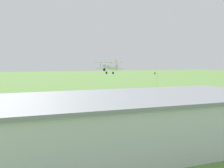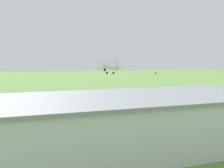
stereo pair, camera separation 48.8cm
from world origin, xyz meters
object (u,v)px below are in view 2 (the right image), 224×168
object	(u,v)px
biplane	(111,67)
person_watching_takeoff	(9,122)
hangar	(131,121)
windsock	(156,75)

from	to	relation	value
biplane	person_watching_takeoff	bearing A→B (deg)	43.51
hangar	person_watching_takeoff	world-z (taller)	hangar
biplane	windsock	xyz separation A→B (m)	(-14.53, -2.69, -2.39)
hangar	biplane	bearing A→B (deg)	-106.38
hangar	biplane	xyz separation A→B (m)	(-11.03, -37.52, 5.33)
person_watching_takeoff	windsock	xyz separation A→B (m)	(-38.71, -25.64, 5.10)
biplane	person_watching_takeoff	xyz separation A→B (m)	(24.17, 22.95, -7.49)
hangar	biplane	distance (m)	39.46
windsock	person_watching_takeoff	bearing A→B (deg)	33.52
hangar	biplane	size ratio (longest dim) A/B	4.68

